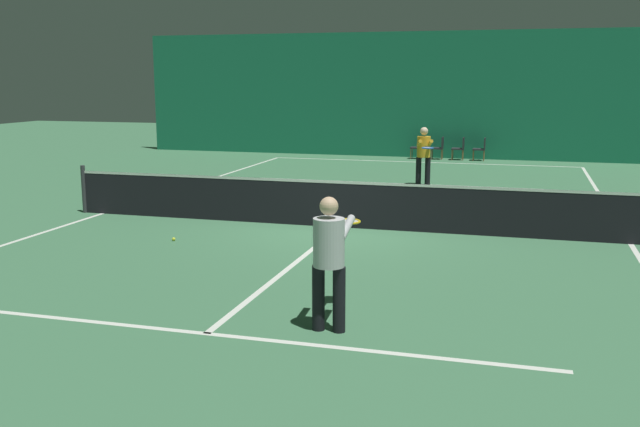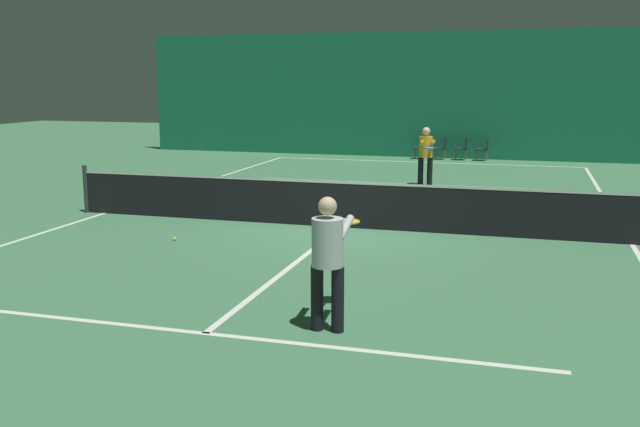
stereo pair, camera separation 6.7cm
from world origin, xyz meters
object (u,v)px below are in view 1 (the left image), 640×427
(courtside_chair_2, at_px, (460,147))
(courtside_chair_3, at_px, (481,147))
(tennis_ball, at_px, (174,239))
(tennis_net, at_px, (340,203))
(player_far, at_px, (424,152))
(courtside_chair_1, at_px, (439,146))
(player_near, at_px, (330,253))
(courtside_chair_0, at_px, (419,146))

(courtside_chair_2, xyz_separation_m, courtside_chair_3, (0.77, 0.00, 0.00))
(tennis_ball, bearing_deg, tennis_net, 37.33)
(courtside_chair_3, xyz_separation_m, tennis_ball, (-4.71, -15.05, -0.45))
(tennis_net, distance_m, player_far, 6.27)
(courtside_chair_1, height_order, tennis_ball, courtside_chair_1)
(player_near, height_order, courtside_chair_1, player_near)
(tennis_net, distance_m, tennis_ball, 3.41)
(player_near, xyz_separation_m, courtside_chair_0, (-1.64, 18.86, -0.47))
(courtside_chair_1, bearing_deg, courtside_chair_0, -90.00)
(courtside_chair_0, distance_m, tennis_ball, 15.25)
(player_far, distance_m, courtside_chair_2, 6.84)
(courtside_chair_2, distance_m, courtside_chair_3, 0.77)
(player_near, xyz_separation_m, tennis_ball, (-4.05, 3.81, -0.92))
(player_near, xyz_separation_m, courtside_chair_3, (0.66, 18.86, -0.47))
(courtside_chair_2, relative_size, courtside_chair_3, 1.00)
(player_near, height_order, courtside_chair_0, player_near)
(courtside_chair_0, bearing_deg, courtside_chair_1, 90.00)
(courtside_chair_1, distance_m, courtside_chair_3, 1.53)
(courtside_chair_3, bearing_deg, courtside_chair_1, -90.00)
(player_far, bearing_deg, tennis_net, -21.51)
(tennis_net, relative_size, player_far, 7.30)
(courtside_chair_0, xyz_separation_m, courtside_chair_1, (0.77, 0.00, 0.00))
(player_near, distance_m, courtside_chair_2, 18.87)
(tennis_net, height_order, courtside_chair_3, tennis_net)
(courtside_chair_0, xyz_separation_m, tennis_ball, (-2.41, -15.05, -0.45))
(tennis_net, height_order, tennis_ball, tennis_net)
(courtside_chair_0, xyz_separation_m, courtside_chair_2, (1.53, 0.00, 0.00))
(tennis_net, height_order, courtside_chair_2, tennis_net)
(tennis_net, relative_size, tennis_ball, 181.82)
(tennis_net, distance_m, courtside_chair_3, 13.17)
(player_near, bearing_deg, courtside_chair_3, -2.33)
(player_far, relative_size, courtside_chair_2, 1.96)
(courtside_chair_2, xyz_separation_m, tennis_ball, (-3.95, -15.05, -0.45))
(tennis_net, height_order, player_near, player_near)
(courtside_chair_0, height_order, courtside_chair_3, same)
(player_far, relative_size, courtside_chair_0, 1.96)
(player_far, bearing_deg, courtside_chair_2, 162.59)
(tennis_net, xyz_separation_m, courtside_chair_0, (-0.27, 13.01, -0.03))
(tennis_net, bearing_deg, player_far, 82.32)
(player_far, relative_size, tennis_ball, 24.92)
(courtside_chair_2, bearing_deg, tennis_ball, -14.69)
(courtside_chair_2, bearing_deg, player_far, -3.59)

